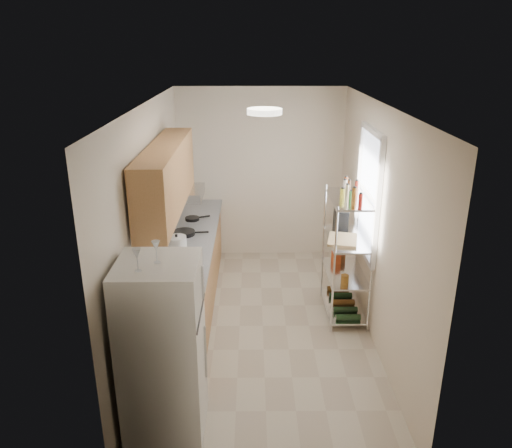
{
  "coord_description": "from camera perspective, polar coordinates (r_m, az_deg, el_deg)",
  "views": [
    {
      "loc": [
        -0.12,
        -5.18,
        3.21
      ],
      "look_at": [
        -0.08,
        0.25,
        1.21
      ],
      "focal_mm": 35.0,
      "sensor_mm": 36.0,
      "label": 1
    }
  ],
  "objects": [
    {
      "name": "upper_cabinets",
      "position": [
        5.54,
        -10.17,
        5.27
      ],
      "size": [
        0.33,
        2.2,
        0.72
      ],
      "primitive_type": "cube",
      "color": "#B67F4E",
      "rests_on": "room"
    },
    {
      "name": "frying_pan_small",
      "position": [
        6.88,
        -7.3,
        0.61
      ],
      "size": [
        0.26,
        0.26,
        0.04
      ],
      "primitive_type": "cylinder",
      "rotation": [
        0.0,
        0.0,
        0.42
      ],
      "color": "black",
      "rests_on": "counter_run"
    },
    {
      "name": "bakers_rack",
      "position": [
        5.97,
        10.45,
        -0.73
      ],
      "size": [
        0.45,
        0.9,
        1.73
      ],
      "color": "silver",
      "rests_on": "ground"
    },
    {
      "name": "storage_bag",
      "position": [
        6.41,
        9.14,
        -3.77
      ],
      "size": [
        0.11,
        0.14,
        0.14
      ],
      "primitive_type": "cube",
      "rotation": [
        0.0,
        0.0,
        0.16
      ],
      "color": "#9D3613",
      "rests_on": "bakers_rack"
    },
    {
      "name": "rice_cooker",
      "position": [
        5.85,
        -9.04,
        -2.3
      ],
      "size": [
        0.23,
        0.23,
        0.19
      ],
      "primitive_type": "cylinder",
      "color": "silver",
      "rests_on": "counter_run"
    },
    {
      "name": "window",
      "position": [
        5.93,
        12.72,
        3.46
      ],
      "size": [
        0.06,
        1.0,
        1.46
      ],
      "primitive_type": "cube",
      "color": "white",
      "rests_on": "room"
    },
    {
      "name": "wine_glass_b",
      "position": [
        3.83,
        -13.43,
        -4.02
      ],
      "size": [
        0.07,
        0.07,
        0.18
      ],
      "primitive_type": null,
      "color": "silver",
      "rests_on": "refrigerator"
    },
    {
      "name": "counter_run",
      "position": [
        6.31,
        -7.7,
        -5.89
      ],
      "size": [
        0.63,
        3.51,
        0.9
      ],
      "color": "#B67F4E",
      "rests_on": "ground"
    },
    {
      "name": "cutting_board",
      "position": [
        5.91,
        9.88,
        -1.79
      ],
      "size": [
        0.41,
        0.48,
        0.03
      ],
      "primitive_type": "cube",
      "rotation": [
        0.0,
        0.0,
        -0.21
      ],
      "color": "tan",
      "rests_on": "bakers_rack"
    },
    {
      "name": "frying_pan_large",
      "position": [
        6.38,
        -8.25,
        -1.01
      ],
      "size": [
        0.31,
        0.31,
        0.05
      ],
      "primitive_type": "cylinder",
      "rotation": [
        0.0,
        0.0,
        0.09
      ],
      "color": "black",
      "rests_on": "counter_run"
    },
    {
      "name": "range_hood",
      "position": [
        6.41,
        -8.32,
        3.5
      ],
      "size": [
        0.5,
        0.6,
        0.12
      ],
      "primitive_type": "cube",
      "color": "#B7BABC",
      "rests_on": "room"
    },
    {
      "name": "refrigerator",
      "position": [
        4.35,
        -10.6,
        -13.93
      ],
      "size": [
        0.65,
        0.65,
        1.58
      ],
      "primitive_type": "cube",
      "color": "silver",
      "rests_on": "ground"
    },
    {
      "name": "room",
      "position": [
        5.52,
        0.84,
        -0.01
      ],
      "size": [
        2.52,
        4.42,
        2.62
      ],
      "color": "#BEB19A",
      "rests_on": "ground"
    },
    {
      "name": "espresso_machine",
      "position": [
        6.24,
        9.68,
        0.63
      ],
      "size": [
        0.16,
        0.24,
        0.28
      ],
      "primitive_type": "cube",
      "rotation": [
        0.0,
        0.0,
        -0.01
      ],
      "color": "black",
      "rests_on": "bakers_rack"
    },
    {
      "name": "ceiling_dome",
      "position": [
        4.92,
        0.99,
        12.75
      ],
      "size": [
        0.34,
        0.34,
        0.05
      ],
      "primitive_type": "cylinder",
      "color": "white",
      "rests_on": "room"
    },
    {
      "name": "wine_glass_a",
      "position": [
        3.94,
        -11.32,
        -3.15
      ],
      "size": [
        0.06,
        0.06,
        0.18
      ],
      "primitive_type": null,
      "color": "silver",
      "rests_on": "refrigerator"
    }
  ]
}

